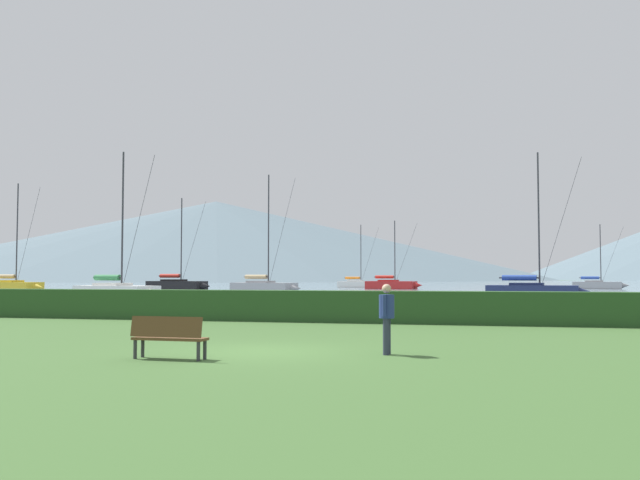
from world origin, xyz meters
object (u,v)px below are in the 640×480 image
at_px(sailboat_slip_7, 533,291).
at_px(sailboat_slip_10, 358,284).
at_px(sailboat_slip_0, 177,285).
at_px(sailboat_slip_1, 598,285).
at_px(park_bench_under_tree, 168,335).
at_px(sailboat_slip_2, 117,291).
at_px(sailboat_slip_9, 264,287).
at_px(person_standing_walker, 387,313).
at_px(sailboat_slip_3, 13,286).
at_px(sailboat_slip_6, 392,284).

height_order(sailboat_slip_7, sailboat_slip_10, sailboat_slip_7).
height_order(sailboat_slip_0, sailboat_slip_10, sailboat_slip_0).
xyz_separation_m(sailboat_slip_1, sailboat_slip_10, (-34.21, 3.21, -0.01)).
xyz_separation_m(sailboat_slip_7, sailboat_slip_10, (-23.16, 48.84, -0.08)).
relative_size(sailboat_slip_10, park_bench_under_tree, 5.70).
distance_m(sailboat_slip_2, sailboat_slip_7, 32.00).
bearing_deg(sailboat_slip_9, sailboat_slip_7, -5.87).
bearing_deg(sailboat_slip_10, sailboat_slip_7, -58.05).
bearing_deg(sailboat_slip_9, sailboat_slip_1, 60.76).
bearing_deg(person_standing_walker, sailboat_slip_7, 87.81).
relative_size(sailboat_slip_0, sailboat_slip_9, 0.92).
bearing_deg(person_standing_walker, sailboat_slip_1, 84.69).
relative_size(sailboat_slip_2, sailboat_slip_7, 0.96).
height_order(sailboat_slip_3, sailboat_slip_6, sailboat_slip_3).
xyz_separation_m(sailboat_slip_0, sailboat_slip_3, (-14.04, -11.87, -0.02)).
xyz_separation_m(sailboat_slip_9, sailboat_slip_10, (2.86, 37.19, -0.11)).
relative_size(sailboat_slip_9, park_bench_under_tree, 7.24).
relative_size(sailboat_slip_2, sailboat_slip_9, 0.90).
height_order(sailboat_slip_0, sailboat_slip_2, sailboat_slip_0).
bearing_deg(park_bench_under_tree, person_standing_walker, 26.13).
distance_m(sailboat_slip_1, sailboat_slip_7, 46.95).
height_order(sailboat_slip_1, sailboat_slip_6, sailboat_slip_6).
bearing_deg(sailboat_slip_1, sailboat_slip_2, -117.27).
xyz_separation_m(sailboat_slip_0, sailboat_slip_10, (17.20, 27.58, -0.13)).
distance_m(sailboat_slip_1, sailboat_slip_3, 74.81).
height_order(sailboat_slip_1, sailboat_slip_10, sailboat_slip_10).
bearing_deg(sailboat_slip_6, park_bench_under_tree, -73.29).
xyz_separation_m(sailboat_slip_1, park_bench_under_tree, (-21.16, -88.52, -0.07)).
bearing_deg(person_standing_walker, sailboat_slip_3, 139.79).
height_order(sailboat_slip_3, person_standing_walker, sailboat_slip_3).
height_order(sailboat_slip_2, sailboat_slip_10, sailboat_slip_2).
xyz_separation_m(sailboat_slip_7, park_bench_under_tree, (-10.11, -42.89, -0.14)).
bearing_deg(sailboat_slip_3, sailboat_slip_2, -27.03).
height_order(park_bench_under_tree, person_standing_walker, person_standing_walker).
height_order(sailboat_slip_0, person_standing_walker, sailboat_slip_0).
bearing_deg(sailboat_slip_3, sailboat_slip_0, 52.20).
xyz_separation_m(sailboat_slip_6, sailboat_slip_7, (16.47, -38.01, 0.02)).
distance_m(sailboat_slip_0, sailboat_slip_10, 32.50).
xyz_separation_m(sailboat_slip_0, park_bench_under_tree, (30.24, -64.15, -0.19)).
relative_size(sailboat_slip_3, sailboat_slip_7, 1.04).
bearing_deg(sailboat_slip_10, sailboat_slip_0, -115.35).
height_order(sailboat_slip_6, sailboat_slip_10, sailboat_slip_10).
relative_size(sailboat_slip_3, sailboat_slip_6, 1.28).
xyz_separation_m(sailboat_slip_2, park_bench_under_tree, (20.26, -32.81, -0.15)).
distance_m(sailboat_slip_7, person_standing_walker, 41.18).
xyz_separation_m(sailboat_slip_0, sailboat_slip_9, (14.34, -9.61, -0.02)).
height_order(sailboat_slip_1, park_bench_under_tree, sailboat_slip_1).
bearing_deg(sailboat_slip_0, sailboat_slip_3, -128.52).
distance_m(sailboat_slip_2, sailboat_slip_3, 30.92).
bearing_deg(sailboat_slip_1, sailboat_slip_6, -155.15).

